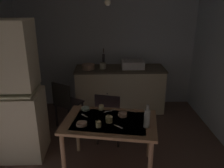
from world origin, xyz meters
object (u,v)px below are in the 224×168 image
chair_far_side (109,116)px  teacup_mint (98,124)px  glass_bottle (147,118)px  dining_table (109,127)px  hand_pump (104,59)px  chair_by_counter (67,103)px  hutch_cabinet (9,97)px  mixing_bowl_counter (88,67)px  sink_basin (133,64)px  serving_bowl_wide (82,124)px

chair_far_side → teacup_mint: chair_far_side is taller
teacup_mint → glass_bottle: bearing=-1.8°
dining_table → glass_bottle: bearing=-20.3°
teacup_mint → dining_table: bearing=47.0°
hand_pump → chair_by_counter: hand_pump is taller
chair_far_side → teacup_mint: bearing=-100.9°
hutch_cabinet → dining_table: 1.45m
chair_by_counter → mixing_bowl_counter: bearing=59.6°
chair_by_counter → glass_bottle: 1.81m
hutch_cabinet → chair_far_side: 1.48m
sink_basin → serving_bowl_wide: size_ratio=3.30×
chair_far_side → serving_bowl_wide: 0.85m
mixing_bowl_counter → serving_bowl_wide: size_ratio=1.89×
hand_pump → serving_bowl_wide: bearing=-98.1°
chair_far_side → chair_by_counter: size_ratio=1.01×
glass_bottle → teacup_mint: bearing=178.2°
glass_bottle → dining_table: bearing=159.7°
hutch_cabinet → sink_basin: hutch_cabinet is taller
sink_basin → hand_pump: bearing=175.5°
sink_basin → chair_far_side: sink_basin is taller
hutch_cabinet → dining_table: size_ratio=1.52×
mixing_bowl_counter → chair_by_counter: mixing_bowl_counter is taller
dining_table → mixing_bowl_counter: bearing=101.8°
chair_by_counter → sink_basin: bearing=28.3°
dining_table → chair_far_side: bearing=89.1°
hutch_cabinet → chair_by_counter: 1.10m
chair_far_side → serving_bowl_wide: size_ratio=6.51×
sink_basin → glass_bottle: 2.00m
sink_basin → glass_bottle: sink_basin is taller
serving_bowl_wide → teacup_mint: 0.22m
hand_pump → chair_by_counter: size_ratio=0.45×
serving_bowl_wide → glass_bottle: bearing=-5.0°
dining_table → glass_bottle: (0.45, -0.17, 0.21)m
mixing_bowl_counter → serving_bowl_wide: (0.03, -1.87, -0.21)m
chair_by_counter → serving_bowl_wide: (0.39, -1.25, 0.28)m
hutch_cabinet → chair_far_side: size_ratio=2.26×
dining_table → teacup_mint: (-0.14, -0.15, 0.13)m
dining_table → chair_far_side: (0.01, 0.62, -0.17)m
hutch_cabinet → teacup_mint: hutch_cabinet is taller
hand_pump → mixing_bowl_counter: bearing=-162.6°
hutch_cabinet → mixing_bowl_counter: (1.00, 1.40, 0.03)m
hutch_cabinet → chair_far_side: (1.39, 0.24, -0.45)m
serving_bowl_wide → chair_by_counter: bearing=107.3°
serving_bowl_wide → teacup_mint: (0.21, -0.05, 0.02)m
mixing_bowl_counter → sink_basin: bearing=3.2°
dining_table → teacup_mint: teacup_mint is taller
chair_by_counter → dining_table: bearing=-57.5°
chair_by_counter → hutch_cabinet: bearing=-129.4°
hand_pump → chair_by_counter: 1.15m
sink_basin → mixing_bowl_counter: sink_basin is taller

